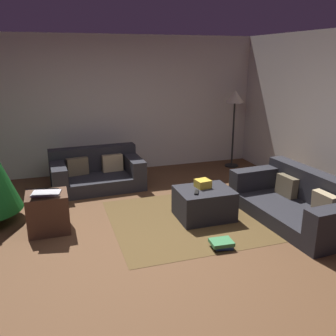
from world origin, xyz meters
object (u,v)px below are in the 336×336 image
couch_right (300,202)px  tv_remote (197,192)px  side_table (48,213)px  corner_lamp (235,102)px  ottoman (204,203)px  gift_box (203,184)px  couch_left (96,172)px  laptop (45,192)px  book_stack (222,244)px

couch_right → tv_remote: 1.48m
tv_remote → side_table: bearing=-163.0°
corner_lamp → ottoman: bearing=-125.9°
gift_box → side_table: gift_box is taller
couch_left → laptop: laptop is taller
side_table → book_stack: 2.26m
side_table → laptop: laptop is taller
tv_remote → ottoman: bearing=58.9°
couch_left → couch_right: couch_left is taller
ottoman → laptop: laptop is taller
couch_left → couch_right: size_ratio=0.81×
book_stack → corner_lamp: bearing=60.8°
laptop → corner_lamp: size_ratio=0.27×
couch_left → tv_remote: couch_left is taller
couch_left → ottoman: 2.20m
ottoman → side_table: side_table is taller
ottoman → gift_box: 0.28m
side_table → laptop: (-0.01, -0.05, 0.31)m
laptop → book_stack: (1.97, -1.06, -0.52)m
couch_right → corner_lamp: corner_lamp is taller
laptop → gift_box: bearing=-2.7°
couch_right → corner_lamp: 2.85m
ottoman → side_table: 2.11m
couch_right → ottoman: size_ratio=2.54×
tv_remote → corner_lamp: bearing=79.7°
ottoman → gift_box: gift_box is taller
couch_left → ottoman: size_ratio=2.06×
side_table → corner_lamp: (3.67, 1.93, 1.07)m
couch_right → gift_box: couch_right is taller
gift_box → ottoman: bearing=-96.6°
ottoman → corner_lamp: bearing=54.1°
ottoman → book_stack: bearing=-98.8°
corner_lamp → couch_left: bearing=-172.5°
book_stack → corner_lamp: (1.70, 3.04, 1.27)m
laptop → book_stack: size_ratio=1.51×
couch_right → side_table: bearing=74.6°
gift_box → corner_lamp: bearing=53.2°
couch_left → ottoman: couch_left is taller
ottoman → book_stack: 0.90m
tv_remote → side_table: side_table is taller
couch_left → couch_right: (2.54, -2.25, -0.01)m
tv_remote → corner_lamp: corner_lamp is taller
tv_remote → laptop: bearing=-161.3°
couch_right → side_table: couch_right is taller
gift_box → couch_left: bearing=127.1°
couch_right → couch_left: bearing=44.7°
couch_left → gift_box: couch_left is taller
couch_right → gift_box: 1.38m
couch_right → corner_lamp: size_ratio=1.24×
couch_left → side_table: couch_left is taller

